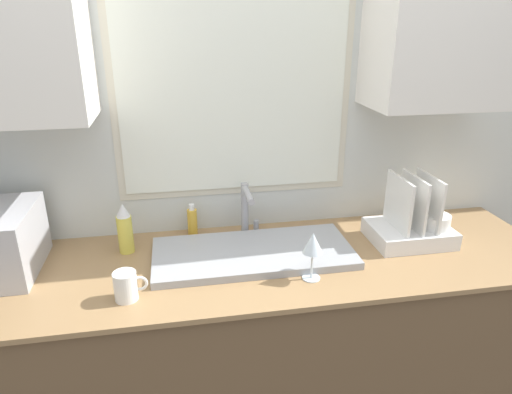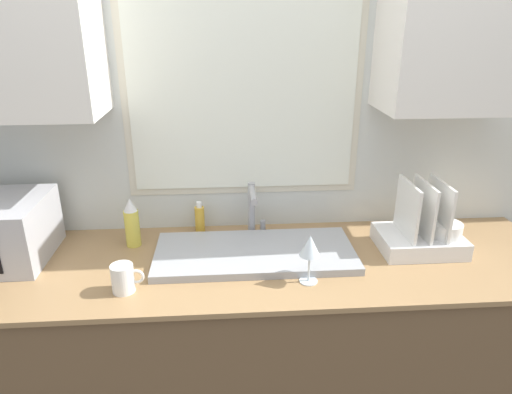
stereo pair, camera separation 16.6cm
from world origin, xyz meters
TOP-DOWN VIEW (x-y plane):
  - countertop at (0.00, 0.33)m, footprint 2.49×0.68m
  - wall_back at (0.00, 0.64)m, footprint 6.00×0.38m
  - sink_basin at (0.03, 0.36)m, footprint 0.79×0.36m
  - faucet at (0.03, 0.54)m, footprint 0.08×0.19m
  - dish_rack at (0.71, 0.37)m, footprint 0.33×0.25m
  - spray_bottle at (-0.47, 0.49)m, footprint 0.06×0.06m
  - soap_bottle at (-0.20, 0.59)m, footprint 0.04×0.04m
  - mug_near_sink at (-0.44, 0.14)m, footprint 0.11×0.08m
  - wine_glass at (0.21, 0.16)m, footprint 0.07×0.07m

SIDE VIEW (x-z plane):
  - countertop at x=0.00m, z-range 0.00..0.91m
  - sink_basin at x=0.03m, z-range 0.91..0.94m
  - mug_near_sink at x=-0.44m, z-range 0.91..1.01m
  - soap_bottle at x=-0.20m, z-range 0.90..1.04m
  - dish_rack at x=0.71m, z-range 0.83..1.12m
  - spray_bottle at x=-0.47m, z-range 0.90..1.11m
  - wine_glass at x=0.21m, z-range 0.95..1.14m
  - faucet at x=0.03m, z-range 0.93..1.17m
  - wall_back at x=0.00m, z-range 0.12..2.72m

